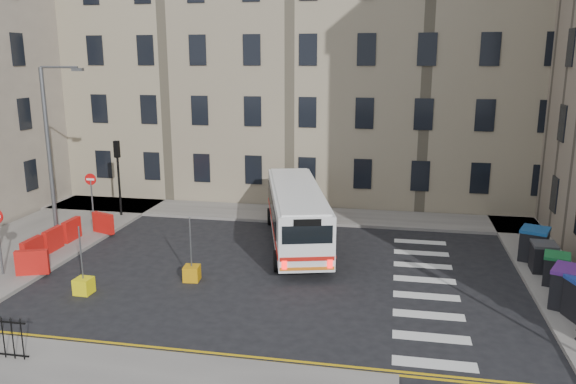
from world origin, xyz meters
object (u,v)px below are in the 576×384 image
(bus, at_px, (296,212))
(wheelie_bin_e, at_px, (534,244))
(wheelie_bin_b, at_px, (569,287))
(bollard_yellow, at_px, (84,286))
(wheelie_bin_d, at_px, (543,257))
(streetlamp, at_px, (49,152))
(wheelie_bin_c, at_px, (556,269))
(bollard_chevron, at_px, (192,273))

(bus, relative_size, wheelie_bin_e, 6.42)
(wheelie_bin_b, height_order, bollard_yellow, wheelie_bin_b)
(wheelie_bin_d, xyz_separation_m, wheelie_bin_e, (-0.06, 1.36, 0.10))
(bus, height_order, wheelie_bin_d, bus)
(streetlamp, relative_size, wheelie_bin_b, 5.00)
(wheelie_bin_b, xyz_separation_m, wheelie_bin_c, (0.12, 2.13, -0.13))
(wheelie_bin_d, bearing_deg, wheelie_bin_c, -81.33)
(wheelie_bin_c, height_order, wheelie_bin_d, wheelie_bin_d)
(streetlamp, xyz_separation_m, wheelie_bin_b, (21.72, -3.54, -3.47))
(streetlamp, height_order, bollard_chevron, streetlamp)
(bus, xyz_separation_m, wheelie_bin_c, (10.59, -3.27, -0.79))
(wheelie_bin_c, relative_size, wheelie_bin_d, 1.07)
(wheelie_bin_e, bearing_deg, wheelie_bin_d, -66.26)
(streetlamp, xyz_separation_m, wheelie_bin_c, (21.84, -1.41, -3.60))
(wheelie_bin_e, distance_m, bollard_yellow, 18.35)
(bollard_chevron, bearing_deg, wheelie_bin_c, 8.07)
(streetlamp, xyz_separation_m, wheelie_bin_d, (21.68, -0.10, -3.59))
(wheelie_bin_d, relative_size, wheelie_bin_e, 0.76)
(wheelie_bin_c, bearing_deg, wheelie_bin_b, -78.01)
(wheelie_bin_e, bearing_deg, bus, -162.11)
(bus, distance_m, wheelie_bin_c, 11.12)
(wheelie_bin_d, xyz_separation_m, bollard_yellow, (-17.18, -5.23, -0.45))
(bus, distance_m, bollard_yellow, 9.93)
(wheelie_bin_e, bearing_deg, bollard_yellow, -137.75)
(bollard_yellow, bearing_deg, bollard_chevron, 29.21)
(wheelie_bin_b, distance_m, wheelie_bin_e, 4.80)
(wheelie_bin_e, bearing_deg, wheelie_bin_b, -67.65)
(wheelie_bin_c, distance_m, wheelie_bin_d, 1.32)
(bollard_chevron, bearing_deg, streetlamp, 157.16)
(streetlamp, relative_size, bollard_yellow, 13.57)
(wheelie_bin_c, xyz_separation_m, wheelie_bin_e, (-0.22, 2.67, 0.11))
(wheelie_bin_b, xyz_separation_m, wheelie_bin_e, (-0.10, 4.80, -0.02))
(wheelie_bin_b, relative_size, wheelie_bin_e, 1.05)
(bollard_chevron, bearing_deg, bus, 58.20)
(wheelie_bin_b, height_order, wheelie_bin_e, wheelie_bin_b)
(bus, xyz_separation_m, wheelie_bin_b, (10.47, -5.40, -0.67))
(bus, height_order, wheelie_bin_c, bus)
(wheelie_bin_c, distance_m, wheelie_bin_e, 2.68)
(wheelie_bin_c, relative_size, bollard_yellow, 2.10)
(wheelie_bin_c, relative_size, bollard_chevron, 2.10)
(streetlamp, xyz_separation_m, wheelie_bin_e, (21.62, 1.26, -3.49))
(streetlamp, xyz_separation_m, bollard_chevron, (8.00, -3.37, -4.04))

